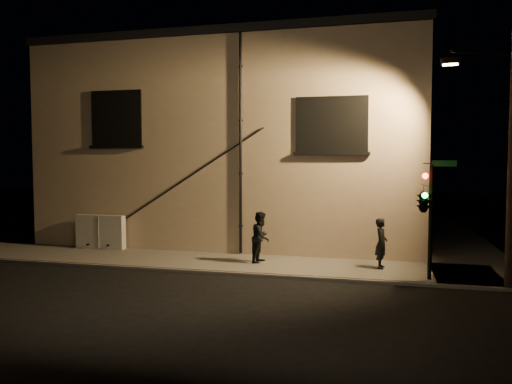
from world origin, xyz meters
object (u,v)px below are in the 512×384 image
(pedestrian_a, at_px, (381,243))
(streetlamp_pole, at_px, (510,154))
(pedestrian_b, at_px, (261,237))
(traffic_signal, at_px, (424,200))
(utility_cabinet, at_px, (101,232))

(pedestrian_a, distance_m, streetlamp_pole, 4.78)
(pedestrian_b, bearing_deg, traffic_signal, -97.41)
(traffic_signal, xyz_separation_m, streetlamp_pole, (2.26, -0.14, 1.35))
(pedestrian_b, bearing_deg, pedestrian_a, -82.84)
(utility_cabinet, bearing_deg, pedestrian_b, -8.80)
(utility_cabinet, distance_m, pedestrian_a, 11.10)
(utility_cabinet, relative_size, traffic_signal, 0.58)
(traffic_signal, distance_m, streetlamp_pole, 2.64)
(utility_cabinet, xyz_separation_m, traffic_signal, (12.26, -2.42, 1.72))
(utility_cabinet, relative_size, pedestrian_b, 1.17)
(pedestrian_b, distance_m, streetlamp_pole, 8.22)
(streetlamp_pole, bearing_deg, traffic_signal, 176.40)
(pedestrian_a, xyz_separation_m, traffic_signal, (1.21, -1.37, 1.58))
(pedestrian_a, bearing_deg, streetlamp_pole, -111.93)
(pedestrian_b, bearing_deg, utility_cabinet, 87.96)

